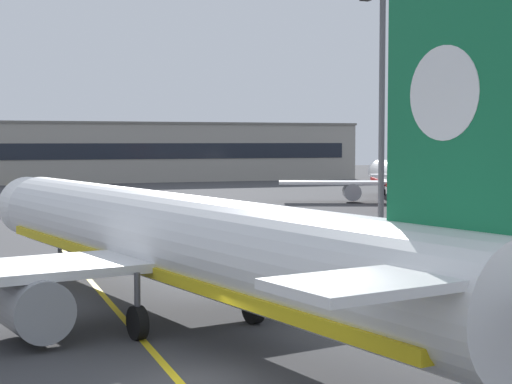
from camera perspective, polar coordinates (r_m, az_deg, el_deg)
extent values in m
plane|color=#3D3D3F|center=(26.56, -4.25, -13.01)|extent=(400.00, 400.00, 0.00)
cube|color=yellow|center=(55.45, -12.79, -4.35)|extent=(2.92, 179.99, 0.01)
cylinder|color=white|center=(34.47, -5.63, -3.23)|extent=(11.26, 36.00, 3.80)
cone|color=white|center=(52.37, -15.13, -1.00)|extent=(4.07, 3.30, 3.61)
cube|color=gold|center=(34.61, -5.62, -4.95)|extent=(10.58, 33.17, 0.44)
cube|color=black|center=(50.51, -14.51, -0.40)|extent=(3.02, 1.67, 0.60)
cube|color=white|center=(35.11, -6.06, -4.51)|extent=(32.30, 11.40, 0.36)
cylinder|color=gray|center=(32.15, -15.30, -7.57)|extent=(3.00, 4.00, 2.30)
cylinder|color=black|center=(33.90, -16.21, -7.01)|extent=(1.95, 0.59, 1.95)
cylinder|color=gray|center=(37.59, 3.19, -5.83)|extent=(3.00, 4.00, 2.30)
cylinder|color=black|center=(39.09, 1.62, -5.46)|extent=(1.95, 0.59, 1.95)
cube|color=#147042|center=(21.30, 13.75, 4.74)|extent=(1.40, 4.78, 7.20)
cylinder|color=white|center=(21.54, 13.21, 6.65)|extent=(0.93, 2.44, 2.40)
cube|color=white|center=(21.13, 14.78, -5.32)|extent=(11.34, 5.04, 0.24)
cylinder|color=#4C4C51|center=(48.03, -13.40, -3.81)|extent=(0.24, 0.24, 1.60)
cylinder|color=black|center=(48.17, -13.38, -5.02)|extent=(0.58, 0.96, 0.90)
cylinder|color=#4C4C51|center=(31.84, -8.20, -6.96)|extent=(0.24, 0.24, 1.60)
cylinder|color=black|center=(32.07, -8.18, -8.93)|extent=(0.66, 1.35, 1.30)
cylinder|color=#4C4C51|center=(34.25, -0.18, -6.17)|extent=(0.24, 0.24, 1.60)
cylinder|color=black|center=(34.46, -0.18, -8.01)|extent=(0.66, 1.35, 1.30)
cylinder|color=white|center=(102.04, 9.77, 1.07)|extent=(15.30, 31.60, 3.45)
cone|color=white|center=(119.38, 8.58, 1.44)|extent=(3.91, 3.40, 3.27)
cone|color=white|center=(84.67, 11.46, 0.79)|extent=(3.34, 3.32, 2.58)
cube|color=red|center=(102.09, 9.77, 0.54)|extent=(14.27, 29.14, 0.40)
cube|color=black|center=(117.65, 8.69, 1.70)|extent=(2.77, 1.88, 0.54)
cube|color=white|center=(102.62, 9.72, 0.65)|extent=(28.56, 14.80, 0.33)
cylinder|color=gray|center=(101.14, 6.63, 0.01)|extent=(3.15, 3.80, 2.09)
cylinder|color=black|center=(102.81, 6.55, 0.07)|extent=(1.71, 0.81, 1.77)
cylinder|color=gray|center=(102.73, 12.89, 0.00)|extent=(3.15, 3.80, 2.09)
cylinder|color=black|center=(104.38, 12.71, 0.06)|extent=(1.71, 0.81, 1.77)
cube|color=red|center=(87.79, 11.12, 3.34)|extent=(1.95, 4.18, 6.53)
cylinder|color=white|center=(88.06, 11.10, 3.77)|extent=(1.18, 2.17, 2.18)
cube|color=white|center=(87.33, 11.16, 1.14)|extent=(10.21, 6.06, 0.22)
cylinder|color=#4C4C51|center=(115.15, 8.84, 0.45)|extent=(0.22, 0.22, 1.45)
cylinder|color=black|center=(115.20, 8.83, -0.02)|extent=(0.64, 0.89, 0.82)
cylinder|color=#4C4C51|center=(100.02, 8.57, 0.13)|extent=(0.22, 0.22, 1.45)
cylinder|color=black|center=(100.09, 8.57, -0.45)|extent=(0.77, 1.23, 1.18)
cylinder|color=#4C4C51|center=(100.70, 11.24, 0.13)|extent=(0.22, 0.22, 1.45)
cylinder|color=black|center=(100.76, 11.23, -0.45)|extent=(0.77, 1.23, 1.18)
cylinder|color=#515156|center=(38.97, 8.66, 3.03)|extent=(0.28, 0.28, 14.45)
cylinder|color=#333338|center=(39.69, 8.56, -7.39)|extent=(0.90, 0.90, 0.10)
cube|color=black|center=(39.94, 9.91, 12.93)|extent=(0.44, 0.36, 0.28)
cone|color=orange|center=(49.99, -8.48, -4.85)|extent=(0.36, 0.36, 0.55)
cylinder|color=white|center=(49.99, -8.48, -4.82)|extent=(0.23, 0.23, 0.07)
cube|color=orange|center=(50.03, -8.48, -5.15)|extent=(0.44, 0.44, 0.03)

